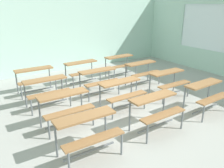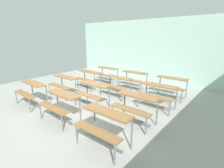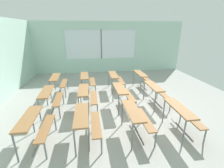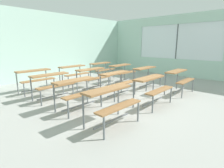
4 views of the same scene
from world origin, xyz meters
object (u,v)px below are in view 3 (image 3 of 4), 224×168
desk_bench_r2c1 (87,94)px  desk_bench_r3c0 (35,124)px  desk_bench_r2c2 (87,79)px  desk_bench_r1c0 (137,116)px  desk_bench_r0c1 (156,90)px  desk_bench_r0c2 (142,77)px  desk_bench_r3c2 (58,81)px  desk_bench_r2c0 (87,120)px  desk_bench_r0c0 (183,113)px  desk_bench_r1c2 (116,78)px  desk_bench_r1c1 (123,92)px  desk_bench_r3c1 (51,96)px

desk_bench_r2c1 → desk_bench_r3c0: size_ratio=1.00×
desk_bench_r2c2 → desk_bench_r3c0: (-3.17, 1.13, 0.00)m
desk_bench_r2c1 → desk_bench_r1c0: bearing=-141.3°
desk_bench_r0c1 → desk_bench_r1c0: same height
desk_bench_r0c2 → desk_bench_r0c1: bearing=176.7°
desk_bench_r3c2 → desk_bench_r2c0: bearing=-161.3°
desk_bench_r0c0 → desk_bench_r0c2: same height
desk_bench_r0c1 → desk_bench_r3c0: (-1.55, 3.52, 0.00)m
desk_bench_r0c0 → desk_bench_r2c0: same height
desk_bench_r1c2 → desk_bench_r2c0: (-3.15, 1.21, 0.00)m
desk_bench_r1c1 → desk_bench_r2c1: size_ratio=1.02×
desk_bench_r1c2 → desk_bench_r3c2: bearing=90.0°
desk_bench_r2c1 → desk_bench_r2c2: same height
desk_bench_r3c0 → desk_bench_r0c0: bearing=-90.8°
desk_bench_r3c2 → desk_bench_r0c1: bearing=-115.9°
desk_bench_r1c0 → desk_bench_r3c2: same height
desk_bench_r0c0 → desk_bench_r2c1: 2.87m
desk_bench_r2c2 → desk_bench_r3c0: bearing=158.3°
desk_bench_r1c1 → desk_bench_r1c2: bearing=-2.7°
desk_bench_r0c0 → desk_bench_r3c0: size_ratio=1.00×
desk_bench_r2c1 → desk_bench_r3c0: (-1.53, 1.14, 0.00)m
desk_bench_r1c1 → desk_bench_r2c2: 2.04m
desk_bench_r2c0 → desk_bench_r3c2: bearing=20.4°
desk_bench_r3c1 → desk_bench_r3c0: bearing=177.7°
desk_bench_r1c0 → desk_bench_r0c1: bearing=-38.2°
desk_bench_r0c1 → desk_bench_r2c1: 2.38m
desk_bench_r0c2 → desk_bench_r3c2: same height
desk_bench_r1c0 → desk_bench_r2c2: same height
desk_bench_r1c2 → desk_bench_r2c2: size_ratio=0.99×
desk_bench_r3c1 → desk_bench_r1c1: bearing=-93.2°
desk_bench_r3c1 → desk_bench_r3c2: bearing=-0.9°
desk_bench_r3c0 → desk_bench_r3c2: 3.12m
desk_bench_r0c2 → desk_bench_r1c2: (-0.04, 1.20, 0.00)m
desk_bench_r3c1 → desk_bench_r1c2: bearing=-58.6°
desk_bench_r0c2 → desk_bench_r1c0: (-3.16, 1.20, 0.00)m
desk_bench_r2c0 → desk_bench_r2c2: same height
desk_bench_r2c0 → desk_bench_r1c2: bearing=-21.6°
desk_bench_r0c0 → desk_bench_r1c0: same height
desk_bench_r1c0 → desk_bench_r2c0: size_ratio=1.01×
desk_bench_r2c0 → desk_bench_r3c1: same height
desk_bench_r1c0 → desk_bench_r2c1: (1.52, 1.22, 0.00)m
desk_bench_r1c0 → desk_bench_r3c1: size_ratio=0.99×
desk_bench_r1c0 → desk_bench_r3c2: (3.11, 2.41, 0.00)m
desk_bench_r1c1 → desk_bench_r0c2: bearing=-38.4°
desk_bench_r0c2 → desk_bench_r2c2: 2.42m
desk_bench_r1c0 → desk_bench_r1c2: same height
desk_bench_r3c1 → desk_bench_r1c0: bearing=-125.5°
desk_bench_r0c0 → desk_bench_r3c2: size_ratio=0.98×
desk_bench_r0c1 → desk_bench_r3c0: bearing=112.5°
desk_bench_r3c2 → desk_bench_r1c2: bearing=-91.9°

